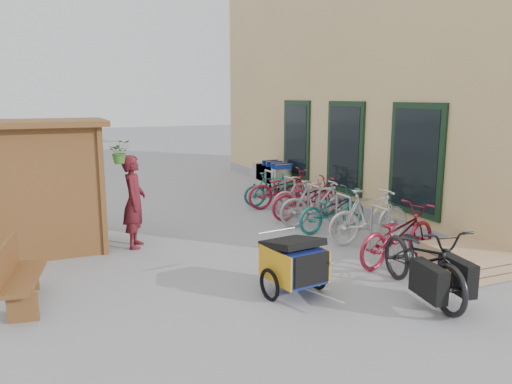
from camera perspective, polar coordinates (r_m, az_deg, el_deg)
name	(u,v)px	position (r m, az deg, el deg)	size (l,w,h in m)	color
ground	(264,269)	(8.35, 0.91, -8.82)	(80.00, 80.00, 0.00)	gray
building	(408,72)	(15.19, 17.01, 12.99)	(6.07, 13.00, 7.00)	#D1B978
kiosk	(41,168)	(9.72, -23.38, 2.53)	(2.49, 1.65, 2.40)	brown
bike_rack	(314,200)	(11.28, 6.62, -0.94)	(0.05, 5.35, 0.86)	#A5A8AD
pallet_stack	(467,259)	(8.87, 23.00, -7.09)	(1.00, 1.20, 0.40)	tan
bench	(16,274)	(7.54, -25.71, -8.47)	(0.64, 1.45, 0.89)	brown
shopping_carts	(271,173)	(14.91, 1.73, 2.16)	(0.53, 1.77, 0.94)	silver
child_trailer	(294,261)	(7.23, 4.36, -7.90)	(0.94, 1.53, 0.89)	navy
cargo_bike	(424,260)	(7.48, 18.63, -7.41)	(1.06, 2.17, 1.09)	black
person_kiosk	(134,202)	(9.61, -13.75, -1.07)	(0.64, 0.42, 1.75)	maroon
bike_0	(398,235)	(8.84, 15.90, -4.71)	(0.67, 1.91, 1.00)	maroon
bike_1	(369,216)	(9.87, 12.81, -2.71)	(0.51, 1.80, 1.08)	silver
bike_2	(332,210)	(10.66, 8.73, -2.00)	(0.61, 1.75, 0.92)	#1B6F68
bike_3	(317,203)	(10.97, 7.01, -1.29)	(0.49, 1.72, 1.03)	#9C9DA1
bike_4	(308,198)	(11.63, 5.92, -0.72)	(0.65, 1.85, 0.97)	maroon
bike_5	(305,196)	(11.92, 5.65, -0.46)	(0.45, 1.59, 0.96)	pink
bike_6	(283,189)	(12.73, 3.14, 0.40)	(0.66, 1.90, 1.00)	maroon
bike_7	(272,189)	(12.91, 1.82, 0.32)	(0.42, 1.48, 0.89)	#1B6F68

